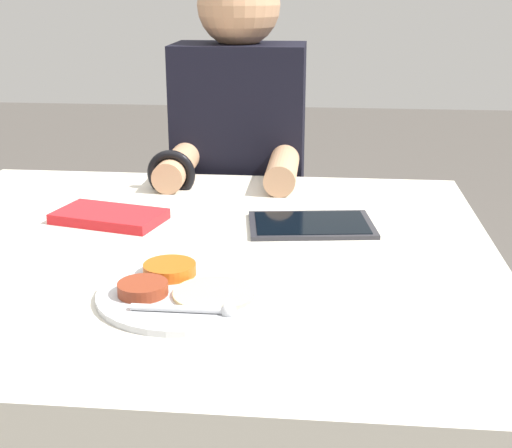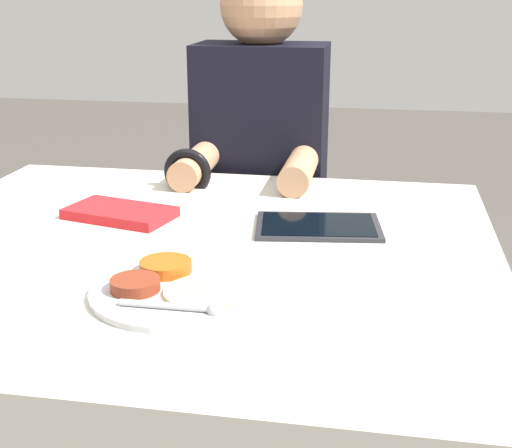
{
  "view_description": "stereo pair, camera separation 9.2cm",
  "coord_description": "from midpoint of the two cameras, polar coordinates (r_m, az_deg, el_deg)",
  "views": [
    {
      "loc": [
        0.24,
        -1.16,
        1.18
      ],
      "look_at": [
        0.14,
        -0.04,
        0.8
      ],
      "focal_mm": 50.0,
      "sensor_mm": 36.0,
      "label": 1
    },
    {
      "loc": [
        0.34,
        -1.14,
        1.18
      ],
      "look_at": [
        0.14,
        -0.04,
        0.8
      ],
      "focal_mm": 50.0,
      "sensor_mm": 36.0,
      "label": 2
    }
  ],
  "objects": [
    {
      "name": "dining_table",
      "position": [
        1.44,
        -7.38,
        -15.87
      ],
      "size": [
        1.11,
        1.0,
        0.74
      ],
      "color": "beige",
      "rests_on": "ground_plane"
    },
    {
      "name": "red_notebook",
      "position": [
        1.43,
        -13.46,
        0.51
      ],
      "size": [
        0.23,
        0.16,
        0.02
      ],
      "color": "silver",
      "rests_on": "dining_table"
    },
    {
      "name": "person_diner",
      "position": [
        1.89,
        -2.69,
        0.6
      ],
      "size": [
        0.34,
        0.43,
        1.24
      ],
      "color": "black",
      "rests_on": "ground_plane"
    },
    {
      "name": "thali_tray",
      "position": [
        1.07,
        -8.42,
        -5.32
      ],
      "size": [
        0.26,
        0.26,
        0.03
      ],
      "color": "#B7BABF",
      "rests_on": "dining_table"
    },
    {
      "name": "tablet_device",
      "position": [
        1.36,
        2.51,
        -0.07
      ],
      "size": [
        0.25,
        0.19,
        0.01
      ],
      "color": "#28282D",
      "rests_on": "dining_table"
    }
  ]
}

